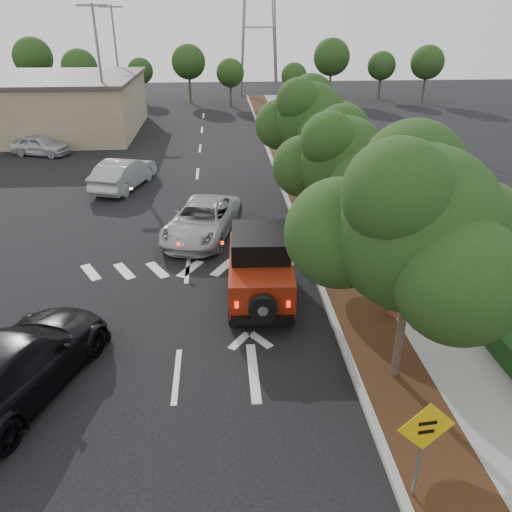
{
  "coord_description": "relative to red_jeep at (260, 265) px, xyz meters",
  "views": [
    {
      "loc": [
        1.29,
        -10.37,
        8.52
      ],
      "look_at": [
        2.29,
        3.0,
        1.92
      ],
      "focal_mm": 35.0,
      "sensor_mm": 36.0,
      "label": 1
    }
  ],
  "objects": [
    {
      "name": "red_jeep",
      "position": [
        0.0,
        0.0,
        0.0
      ],
      "size": [
        2.15,
        4.48,
        2.25
      ],
      "rotation": [
        0.0,
        0.0,
        -0.05
      ],
      "color": "black",
      "rests_on": "ground"
    },
    {
      "name": "speed_hump_sign",
      "position": [
        2.31,
        -7.91,
        0.46
      ],
      "size": [
        1.09,
        0.13,
        2.32
      ],
      "rotation": [
        0.0,
        0.0,
        0.09
      ],
      "color": "slate",
      "rests_on": "ground"
    },
    {
      "name": "hedge",
      "position": [
        6.41,
        8.1,
        -0.74
      ],
      "size": [
        0.8,
        70.0,
        0.8
      ],
      "primitive_type": "cube",
      "color": "black",
      "rests_on": "ground"
    },
    {
      "name": "street_tree_far",
      "position": [
        3.11,
        9.1,
        -1.14
      ],
      "size": [
        3.4,
        3.4,
        5.62
      ],
      "primitive_type": null,
      "color": "#193210",
      "rests_on": "ground"
    },
    {
      "name": "parked_suv",
      "position": [
        -12.85,
        19.07,
        -0.5
      ],
      "size": [
        4.08,
        2.62,
        1.29
      ],
      "primitive_type": "imported",
      "rotation": [
        0.0,
        0.0,
        1.26
      ],
      "color": "#B8BBC0",
      "rests_on": "ground"
    },
    {
      "name": "planting_strip",
      "position": [
        3.11,
        8.1,
        -1.08
      ],
      "size": [
        1.8,
        70.0,
        0.12
      ],
      "primitive_type": "cube",
      "color": "black",
      "rests_on": "ground"
    },
    {
      "name": "terracotta_planter",
      "position": [
        4.11,
        -1.58,
        -0.36
      ],
      "size": [
        0.67,
        0.67,
        1.17
      ],
      "rotation": [
        0.0,
        0.0,
        -0.06
      ],
      "color": "brown",
      "rests_on": "ground"
    },
    {
      "name": "street_tree_mid",
      "position": [
        3.11,
        2.6,
        -1.14
      ],
      "size": [
        3.2,
        3.2,
        5.32
      ],
      "primitive_type": null,
      "color": "#193210",
      "rests_on": "ground"
    },
    {
      "name": "ground",
      "position": [
        -2.49,
        -3.9,
        -1.14
      ],
      "size": [
        120.0,
        120.0,
        0.0
      ],
      "primitive_type": "plane",
      "color": "black",
      "rests_on": "ground"
    },
    {
      "name": "black_suv_oncoming",
      "position": [
        -6.29,
        -4.22,
        -0.31
      ],
      "size": [
        4.14,
        6.21,
        1.67
      ],
      "primitive_type": "imported",
      "rotation": [
        0.0,
        0.0,
        2.8
      ],
      "color": "black",
      "rests_on": "ground"
    },
    {
      "name": "silver_suv_ahead",
      "position": [
        -1.99,
        5.06,
        -0.42
      ],
      "size": [
        3.72,
        5.66,
        1.45
      ],
      "primitive_type": "imported",
      "rotation": [
        0.0,
        0.0,
        -0.27
      ],
      "color": "#9E9FA5",
      "rests_on": "ground"
    },
    {
      "name": "street_tree_near",
      "position": [
        3.11,
        -4.4,
        -1.14
      ],
      "size": [
        3.8,
        3.8,
        5.92
      ],
      "primitive_type": null,
      "color": "#193210",
      "rests_on": "ground"
    },
    {
      "name": "silver_sedan_oncoming",
      "position": [
        -6.29,
        11.85,
        -0.36
      ],
      "size": [
        3.01,
        5.07,
        1.58
      ],
      "primitive_type": "imported",
      "rotation": [
        0.0,
        0.0,
        2.84
      ],
      "color": "#989B9F",
      "rests_on": "ground"
    },
    {
      "name": "transmission_tower",
      "position": [
        3.51,
        44.1,
        -1.14
      ],
      "size": [
        7.0,
        4.0,
        28.0
      ],
      "primitive_type": null,
      "color": "slate",
      "rests_on": "ground"
    },
    {
      "name": "sidewalk",
      "position": [
        5.01,
        8.1,
        -1.08
      ],
      "size": [
        2.0,
        70.0,
        0.12
      ],
      "primitive_type": "cube",
      "color": "gray",
      "rests_on": "ground"
    },
    {
      "name": "light_pole_a",
      "position": [
        -8.99,
        22.1,
        -1.14
      ],
      "size": [
        2.0,
        0.22,
        9.0
      ],
      "primitive_type": null,
      "color": "slate",
      "rests_on": "ground"
    },
    {
      "name": "light_pole_b",
      "position": [
        -9.99,
        34.1,
        -1.14
      ],
      "size": [
        2.0,
        0.22,
        9.0
      ],
      "primitive_type": null,
      "color": "slate",
      "rests_on": "ground"
    },
    {
      "name": "curb",
      "position": [
        2.11,
        8.1,
        -1.07
      ],
      "size": [
        0.2,
        70.0,
        0.15
      ],
      "primitive_type": "cube",
      "color": "#9E9B93",
      "rests_on": "ground"
    }
  ]
}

